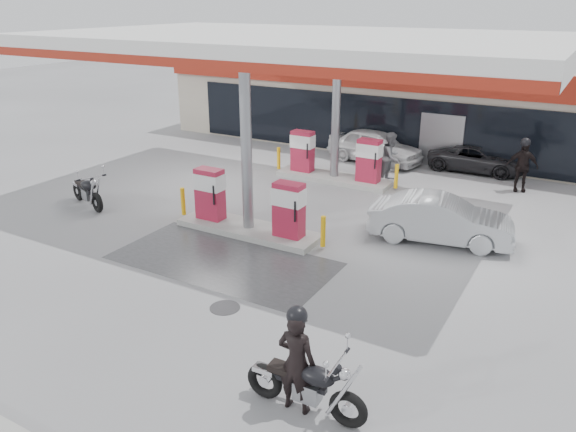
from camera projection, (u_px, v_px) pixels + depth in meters
The scene contains 16 objects.
ground at pixel (208, 257), 15.35m from camera, with size 90.00×90.00×0.00m, color gray.
wet_patch at pixel (223, 260), 15.12m from camera, with size 6.00×3.00×0.00m, color #4C4C4F.
drain_cover at pixel (225, 308), 12.81m from camera, with size 0.70×0.70×0.01m, color #38383A.
store_building at pixel (405, 99), 27.52m from camera, with size 22.00×8.22×4.00m.
canopy at pixel (298, 44), 17.49m from camera, with size 16.00×10.02×5.51m.
pump_island_near at pixel (248, 210), 16.71m from camera, with size 5.14×1.30×1.78m.
pump_island_far at pixel (335, 162), 21.57m from camera, with size 5.14×1.30×1.78m.
main_motorcycle at pixel (307, 387), 9.41m from camera, with size 2.26×0.87×1.16m.
biker_main at pixel (297, 362), 9.34m from camera, with size 0.69×0.45×1.88m, color black.
parked_motorcycle at pixel (88, 192), 18.88m from camera, with size 2.19×1.14×1.16m.
sedan_white at pixel (375, 146), 23.97m from camera, with size 1.67×4.14×1.41m, color silver.
attendant at pixel (391, 157), 21.41m from camera, with size 0.93×0.72×1.90m, color slate.
hatchback_silver at pixel (441, 219), 16.11m from camera, with size 1.42×4.06×1.34m, color #AEB2B6.
parked_car_left at pixel (229, 117), 30.59m from camera, with size 1.59×3.92×1.14m, color navy.
parked_car_right at pixel (477, 158), 22.78m from camera, with size 1.76×3.81×1.06m, color black.
biker_walking at pixel (522, 166), 20.28m from camera, with size 1.09×0.45×1.86m, color black.
Camera 1 is at (8.81, -10.98, 6.59)m, focal length 35.00 mm.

